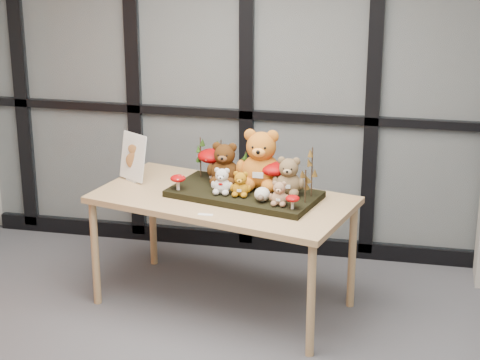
% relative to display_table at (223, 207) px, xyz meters
% --- Properties ---
extents(room_shell, '(5.00, 5.00, 5.00)m').
position_rel_display_table_xyz_m(room_shell, '(0.41, -1.52, 0.99)').
color(room_shell, '#B5B3AB').
rests_on(room_shell, floor).
extents(glass_partition, '(4.90, 0.06, 2.78)m').
position_rel_display_table_xyz_m(glass_partition, '(0.41, 0.95, 0.73)').
color(glass_partition, '#2D383F').
rests_on(glass_partition, floor).
extents(display_table, '(1.76, 1.18, 0.76)m').
position_rel_display_table_xyz_m(display_table, '(0.00, 0.00, 0.00)').
color(display_table, tan).
rests_on(display_table, floor).
extents(diorama_tray, '(1.01, 0.68, 0.04)m').
position_rel_display_table_xyz_m(diorama_tray, '(0.13, 0.03, 0.09)').
color(diorama_tray, black).
rests_on(diorama_tray, display_table).
extents(bear_pooh_yellow, '(0.38, 0.36, 0.42)m').
position_rel_display_table_xyz_m(bear_pooh_yellow, '(0.22, 0.13, 0.31)').
color(bear_pooh_yellow, '#C76A1C').
rests_on(bear_pooh_yellow, diorama_tray).
extents(bear_brown_medium, '(0.28, 0.26, 0.30)m').
position_rel_display_table_xyz_m(bear_brown_medium, '(-0.02, 0.15, 0.26)').
color(bear_brown_medium, '#3E210A').
rests_on(bear_brown_medium, diorama_tray).
extents(bear_tan_back, '(0.24, 0.23, 0.27)m').
position_rel_display_table_xyz_m(bear_tan_back, '(0.41, 0.03, 0.24)').
color(bear_tan_back, brown).
rests_on(bear_tan_back, diorama_tray).
extents(bear_small_yellow, '(0.16, 0.15, 0.17)m').
position_rel_display_table_xyz_m(bear_small_yellow, '(0.13, -0.06, 0.19)').
color(bear_small_yellow, '#B1700D').
rests_on(bear_small_yellow, diorama_tray).
extents(bear_white_bow, '(0.17, 0.16, 0.18)m').
position_rel_display_table_xyz_m(bear_white_bow, '(0.01, -0.04, 0.20)').
color(bear_white_bow, silver).
rests_on(bear_white_bow, diorama_tray).
extents(bear_beige_small, '(0.15, 0.14, 0.16)m').
position_rel_display_table_xyz_m(bear_beige_small, '(0.39, -0.17, 0.19)').
color(bear_beige_small, '#A27653').
rests_on(bear_beige_small, diorama_tray).
extents(plush_cream_hedgehog, '(0.09, 0.08, 0.10)m').
position_rel_display_table_xyz_m(plush_cream_hedgehog, '(0.28, -0.13, 0.15)').
color(plush_cream_hedgehog, beige).
rests_on(plush_cream_hedgehog, diorama_tray).
extents(mushroom_back_left, '(0.19, 0.19, 0.21)m').
position_rel_display_table_xyz_m(mushroom_back_left, '(-0.13, 0.24, 0.21)').
color(mushroom_back_left, '#930405').
rests_on(mushroom_back_left, diorama_tray).
extents(mushroom_back_right, '(0.18, 0.18, 0.20)m').
position_rel_display_table_xyz_m(mushroom_back_right, '(0.31, 0.09, 0.21)').
color(mushroom_back_right, '#930405').
rests_on(mushroom_back_right, diorama_tray).
extents(mushroom_front_left, '(0.10, 0.10, 0.11)m').
position_rel_display_table_xyz_m(mushroom_front_left, '(-0.28, -0.03, 0.16)').
color(mushroom_front_left, '#930405').
rests_on(mushroom_front_left, diorama_tray).
extents(mushroom_front_right, '(0.08, 0.08, 0.09)m').
position_rel_display_table_xyz_m(mushroom_front_right, '(0.48, -0.22, 0.15)').
color(mushroom_front_right, '#930405').
rests_on(mushroom_front_right, diorama_tray).
extents(sprig_green_far_left, '(0.05, 0.05, 0.27)m').
position_rel_display_table_xyz_m(sprig_green_far_left, '(-0.20, 0.24, 0.24)').
color(sprig_green_far_left, '#11380C').
rests_on(sprig_green_far_left, diorama_tray).
extents(sprig_green_mid_left, '(0.05, 0.05, 0.26)m').
position_rel_display_table_xyz_m(sprig_green_mid_left, '(-0.07, 0.26, 0.24)').
color(sprig_green_mid_left, '#11380C').
rests_on(sprig_green_mid_left, diorama_tray).
extents(sprig_dry_far_right, '(0.05, 0.05, 0.32)m').
position_rel_display_table_xyz_m(sprig_dry_far_right, '(0.56, 0.02, 0.26)').
color(sprig_dry_far_right, brown).
rests_on(sprig_dry_far_right, diorama_tray).
extents(sprig_dry_mid_right, '(0.05, 0.05, 0.21)m').
position_rel_display_table_xyz_m(sprig_dry_mid_right, '(0.54, -0.10, 0.21)').
color(sprig_dry_mid_right, brown).
rests_on(sprig_dry_mid_right, diorama_tray).
extents(sprig_green_centre, '(0.05, 0.05, 0.20)m').
position_rel_display_table_xyz_m(sprig_green_centre, '(0.10, 0.22, 0.20)').
color(sprig_green_centre, '#11380C').
rests_on(sprig_green_centre, diorama_tray).
extents(sign_holder, '(0.23, 0.17, 0.32)m').
position_rel_display_table_xyz_m(sign_holder, '(-0.65, 0.19, 0.22)').
color(sign_holder, silver).
rests_on(sign_holder, display_table).
extents(label_card, '(0.09, 0.03, 0.00)m').
position_rel_display_table_xyz_m(label_card, '(-0.03, -0.32, 0.07)').
color(label_card, white).
rests_on(label_card, display_table).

